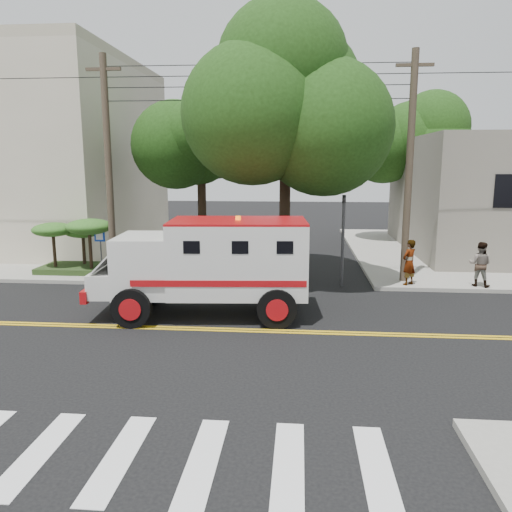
# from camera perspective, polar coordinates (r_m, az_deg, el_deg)

# --- Properties ---
(ground) EXTENTS (100.00, 100.00, 0.00)m
(ground) POSITION_cam_1_polar(r_m,az_deg,el_deg) (14.76, -3.52, -8.42)
(ground) COLOR black
(ground) RESTS_ON ground
(sidewalk_nw) EXTENTS (17.00, 17.00, 0.15)m
(sidewalk_nw) POSITION_cam_1_polar(r_m,az_deg,el_deg) (31.80, -24.45, 1.07)
(sidewalk_nw) COLOR gray
(sidewalk_nw) RESTS_ON ground
(building_left) EXTENTS (16.00, 14.00, 10.00)m
(building_left) POSITION_cam_1_polar(r_m,az_deg,el_deg) (33.76, -26.86, 10.05)
(building_left) COLOR #B7AF96
(building_left) RESTS_ON sidewalk_nw
(utility_pole_left) EXTENTS (0.28, 0.28, 9.00)m
(utility_pole_left) POSITION_cam_1_polar(r_m,az_deg,el_deg) (21.25, -16.48, 9.34)
(utility_pole_left) COLOR #382D23
(utility_pole_left) RESTS_ON ground
(utility_pole_right) EXTENTS (0.28, 0.28, 9.00)m
(utility_pole_right) POSITION_cam_1_polar(r_m,az_deg,el_deg) (20.43, 17.09, 9.27)
(utility_pole_right) COLOR #382D23
(utility_pole_right) RESTS_ON ground
(tree_main) EXTENTS (6.08, 5.70, 9.85)m
(tree_main) POSITION_cam_1_polar(r_m,az_deg,el_deg) (20.15, 4.72, 17.38)
(tree_main) COLOR black
(tree_main) RESTS_ON ground
(tree_left) EXTENTS (4.48, 4.20, 7.70)m
(tree_left) POSITION_cam_1_polar(r_m,az_deg,el_deg) (26.04, -5.71, 12.57)
(tree_left) COLOR black
(tree_left) RESTS_ON ground
(tree_right) EXTENTS (4.80, 4.50, 8.20)m
(tree_right) POSITION_cam_1_polar(r_m,az_deg,el_deg) (30.35, 18.29, 12.49)
(tree_right) COLOR black
(tree_right) RESTS_ON ground
(traffic_signal) EXTENTS (0.15, 0.18, 3.60)m
(traffic_signal) POSITION_cam_1_polar(r_m,az_deg,el_deg) (19.63, 9.93, 2.88)
(traffic_signal) COLOR #3F3F42
(traffic_signal) RESTS_ON ground
(accessibility_sign) EXTENTS (0.45, 0.10, 2.02)m
(accessibility_sign) POSITION_cam_1_polar(r_m,az_deg,el_deg) (21.90, -17.35, 1.07)
(accessibility_sign) COLOR #3F3F42
(accessibility_sign) RESTS_ON ground
(palm_planter) EXTENTS (3.52, 2.63, 2.36)m
(palm_planter) POSITION_cam_1_polar(r_m,az_deg,el_deg) (22.76, -19.84, 1.98)
(palm_planter) COLOR #1E3314
(palm_planter) RESTS_ON sidewalk_nw
(armored_truck) EXTENTS (6.92, 3.16, 3.07)m
(armored_truck) POSITION_cam_1_polar(r_m,az_deg,el_deg) (15.71, -5.21, -0.66)
(armored_truck) COLOR silver
(armored_truck) RESTS_ON ground
(pedestrian_a) EXTENTS (0.76, 0.74, 1.77)m
(pedestrian_a) POSITION_cam_1_polar(r_m,az_deg,el_deg) (20.11, 17.10, -0.70)
(pedestrian_a) COLOR gray
(pedestrian_a) RESTS_ON sidewalk_ne
(pedestrian_b) EXTENTS (1.04, 0.96, 1.72)m
(pedestrian_b) POSITION_cam_1_polar(r_m,az_deg,el_deg) (20.83, 24.22, -0.86)
(pedestrian_b) COLOR gray
(pedestrian_b) RESTS_ON sidewalk_ne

